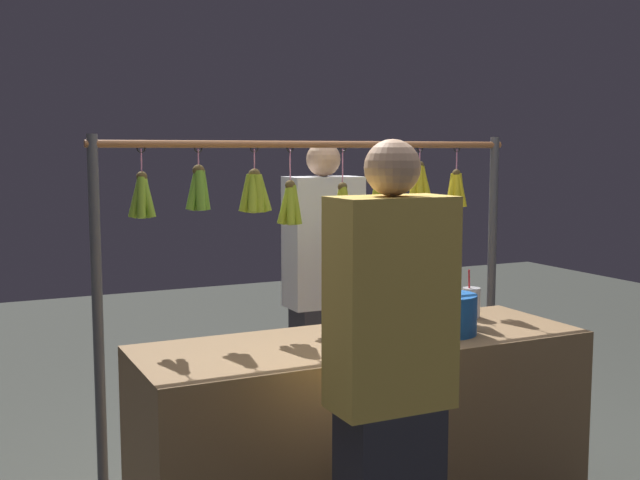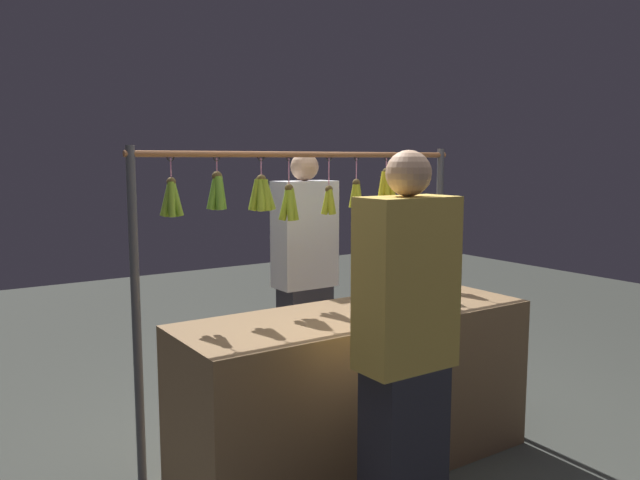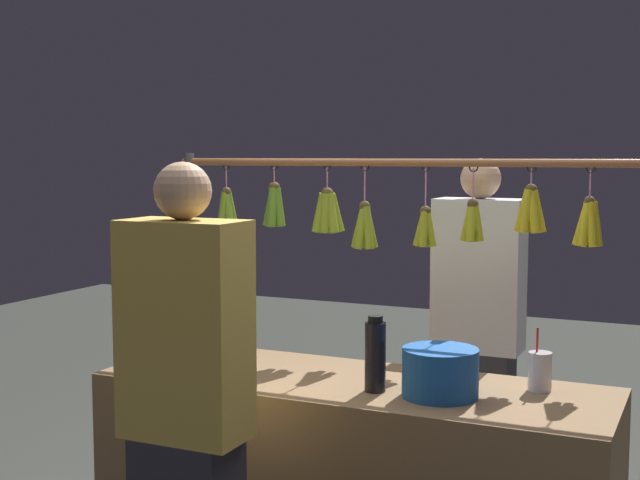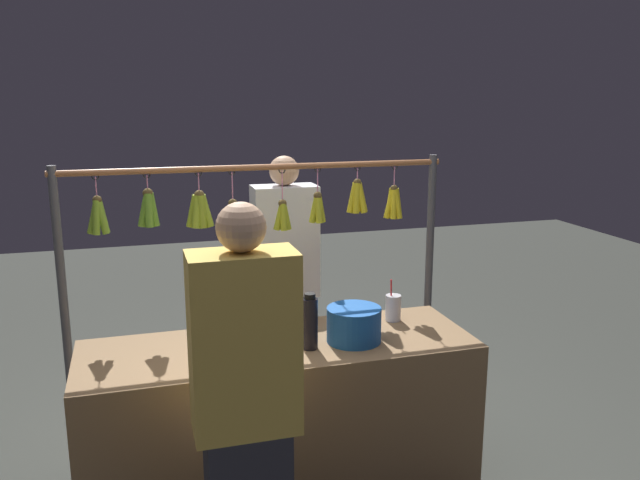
% 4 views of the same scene
% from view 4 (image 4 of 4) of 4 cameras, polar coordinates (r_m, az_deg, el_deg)
% --- Properties ---
extents(market_counter, '(1.90, 0.64, 0.83)m').
position_cam_4_polar(market_counter, '(3.34, -3.49, -15.68)').
color(market_counter, olive).
rests_on(market_counter, ground).
extents(display_rack, '(2.06, 0.13, 1.67)m').
position_cam_4_polar(display_rack, '(3.46, -5.73, -0.13)').
color(display_rack, '#4C4C51').
rests_on(display_rack, ground).
extents(water_bottle, '(0.07, 0.07, 0.27)m').
position_cam_4_polar(water_bottle, '(3.06, -0.89, -7.27)').
color(water_bottle, black).
rests_on(water_bottle, market_counter).
extents(blue_bucket, '(0.26, 0.26, 0.17)m').
position_cam_4_polar(blue_bucket, '(3.17, 3.00, -7.45)').
color(blue_bucket, '#1C59B3').
rests_on(blue_bucket, market_counter).
extents(drink_cup, '(0.08, 0.08, 0.23)m').
position_cam_4_polar(drink_cup, '(3.47, 6.46, -5.94)').
color(drink_cup, silver).
rests_on(drink_cup, market_counter).
extents(vendor_person, '(0.39, 0.21, 1.64)m').
position_cam_4_polar(vendor_person, '(4.04, -3.05, -4.40)').
color(vendor_person, '#2D2D38').
rests_on(vendor_person, ground).
extents(customer_person, '(0.39, 0.21, 1.64)m').
position_cam_4_polar(customer_person, '(2.52, -6.51, -15.60)').
color(customer_person, '#2D2D38').
rests_on(customer_person, ground).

